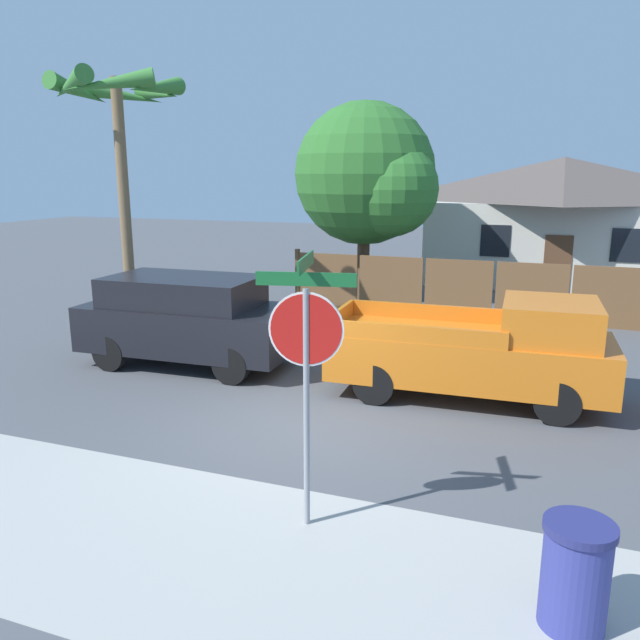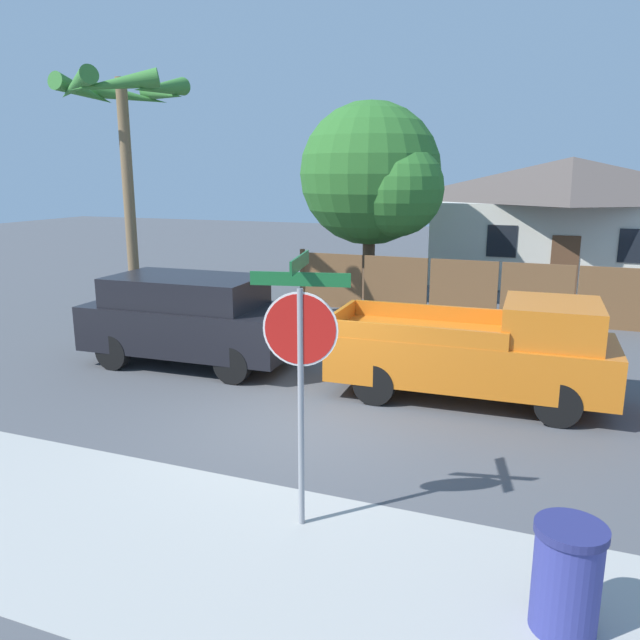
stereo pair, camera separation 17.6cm
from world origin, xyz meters
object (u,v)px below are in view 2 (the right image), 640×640
Objects in this scene: oak_tree at (376,177)px; palm_tree at (123,112)px; red_suv at (190,317)px; orange_pickup at (482,351)px; stop_sign at (300,345)px; trash_bin at (567,577)px; house at (568,218)px.

oak_tree is 7.83m from palm_tree.
red_suv reaches higher than orange_pickup.
stop_sign is (-1.40, -4.99, 1.26)m from orange_pickup.
oak_tree is at bearing 76.56° from red_suv.
palm_tree is at bearing 164.63° from orange_pickup.
orange_pickup is at bearing -13.22° from palm_tree.
oak_tree is 0.98× the size of palm_tree.
stop_sign is 3.40m from trash_bin.
red_suv is 0.91× the size of orange_pickup.
house is 20.39m from trash_bin.
palm_tree is 1.27× the size of orange_pickup.
oak_tree is 9.78m from orange_pickup.
red_suv is 4.44× the size of trash_bin.
oak_tree reaches higher than trash_bin.
trash_bin is (2.87, -0.75, -1.65)m from stop_sign.
orange_pickup is 4.87× the size of trash_bin.
house is 16.39m from red_suv.
orange_pickup is at bearing -61.60° from oak_tree.
trash_bin is (7.53, -5.72, -0.51)m from red_suv.
stop_sign is at bearing -49.01° from red_suv.
orange_pickup reaches higher than trash_bin.
palm_tree is 10.44m from orange_pickup.
orange_pickup is at bearing -95.14° from house.
palm_tree reaches higher than red_suv.
palm_tree reaches higher than house.
oak_tree is (-5.74, -6.37, 1.51)m from house.
house is at bearing 49.95° from palm_tree.
house is 8.71m from oak_tree.
trash_bin is at bearing -36.62° from palm_tree.
trash_bin is at bearing -89.55° from house.
oak_tree is 1.97× the size of stop_sign.
palm_tree is 11.03m from stop_sign.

